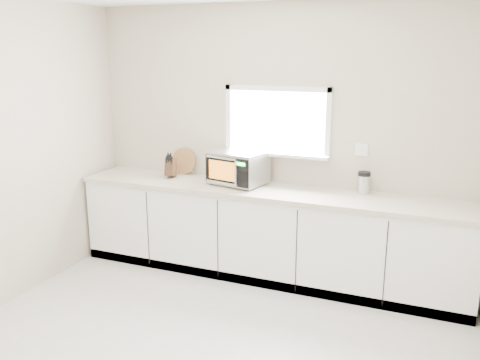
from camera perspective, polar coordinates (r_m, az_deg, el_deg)
The scene contains 7 objects.
back_wall at distance 5.18m, azimuth 4.20°, elevation 4.58°, with size 4.00×0.17×2.70m.
cabinets at distance 5.15m, azimuth 2.97°, elevation -6.13°, with size 3.92×0.60×0.88m, color white.
countertop at distance 4.99m, azimuth 3.00°, elevation -1.22°, with size 3.92×0.64×0.04m, color beige.
microwave at distance 5.12m, azimuth -0.23°, elevation 1.47°, with size 0.60×0.51×0.34m.
knife_block at distance 5.46m, azimuth -7.78°, elevation 1.51°, with size 0.12×0.20×0.28m.
cutting_board at distance 5.59m, azimuth -6.34°, elevation 2.14°, with size 0.29×0.29×0.02m, color #AD6943.
coffee_grinder at distance 4.94m, azimuth 13.73°, elevation -0.28°, with size 0.14×0.14×0.22m.
Camera 1 is at (1.57, -2.86, 2.24)m, focal length 38.00 mm.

